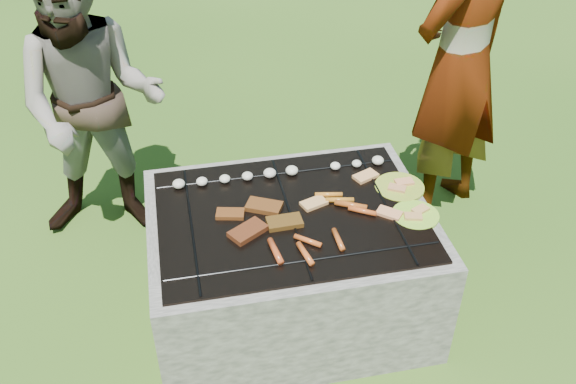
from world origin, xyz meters
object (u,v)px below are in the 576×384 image
Objects in this scene: plate_far at (400,187)px; plate_near at (416,215)px; cook at (461,63)px; fire_pit at (290,266)px; bystander at (93,105)px.

plate_near is (-0.00, -0.22, -0.00)m from plate_far.
plate_far is 0.16× the size of cook.
plate_far is at bearing 9.96° from fire_pit.
plate_far is 0.84m from cook.
bystander is (-0.88, 0.85, 0.52)m from fire_pit.
plate_far reaches higher than plate_near.
bystander is at bearing -32.82° from cook.
plate_near is at bearing -12.12° from fire_pit.
bystander is at bearing 145.84° from plate_near.
bystander reaches higher than plate_near.
fire_pit is at bearing 167.88° from plate_near.
plate_near reaches higher than fire_pit.
cook is (1.07, 0.67, 0.66)m from fire_pit.
fire_pit is at bearing -36.25° from bystander.
plate_near is at bearing -26.13° from bystander.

